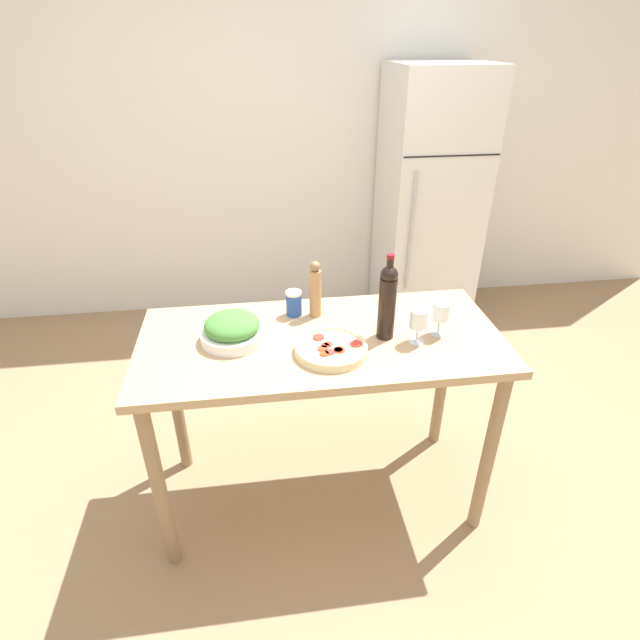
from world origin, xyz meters
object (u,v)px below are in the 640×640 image
wine_bottle (387,300)px  salt_canister (294,303)px  pepper_mill (316,290)px  wine_glass_near (419,320)px  refrigerator (428,203)px  salad_bowl (232,329)px  wine_glass_far (441,313)px  homemade_pizza (331,348)px

wine_bottle → salt_canister: 0.42m
wine_bottle → pepper_mill: size_ratio=1.41×
pepper_mill → wine_glass_near: bearing=-36.1°
refrigerator → pepper_mill: refrigerator is taller
refrigerator → salad_bowl: 2.10m
wine_bottle → wine_glass_far: wine_bottle is taller
pepper_mill → salt_canister: bearing=170.1°
wine_glass_far → homemade_pizza: (-0.44, -0.07, -0.08)m
salt_canister → wine_glass_far: bearing=-23.1°
wine_bottle → pepper_mill: 0.33m
wine_bottle → wine_glass_near: 0.14m
wine_glass_far → salt_canister: wine_glass_far is taller
wine_bottle → salad_bowl: wine_bottle is taller
salt_canister → refrigerator: bearing=53.5°
wine_bottle → salt_canister: size_ratio=3.18×
refrigerator → salt_canister: refrigerator is taller
wine_glass_near → wine_glass_far: (0.10, 0.04, 0.00)m
refrigerator → wine_glass_near: (-0.63, -1.74, 0.09)m
wine_bottle → wine_glass_far: size_ratio=2.46×
salad_bowl → salt_canister: salad_bowl is taller
wine_glass_near → pepper_mill: (-0.36, 0.26, 0.02)m
refrigerator → salad_bowl: bearing=-129.3°
wine_bottle → wine_glass_near: wine_bottle is taller
wine_glass_near → salt_canister: wine_glass_near is taller
wine_glass_near → wine_glass_far: size_ratio=1.00×
homemade_pizza → salt_canister: bearing=109.9°
homemade_pizza → salt_canister: size_ratio=2.51×
wine_glass_near → homemade_pizza: 0.35m
wine_glass_near → homemade_pizza: bearing=-175.2°
salad_bowl → pepper_mill: bearing=24.0°
salad_bowl → wine_bottle: bearing=-5.0°
wine_glass_far → homemade_pizza: 0.46m
wine_bottle → wine_glass_near: bearing=-27.2°
pepper_mill → homemade_pizza: 0.31m
pepper_mill → salt_canister: 0.11m
refrigerator → wine_glass_far: size_ratio=12.44×
salad_bowl → wine_glass_near: bearing=-8.8°
homemade_pizza → salt_canister: (-0.11, 0.31, 0.04)m
wine_bottle → wine_glass_near: size_ratio=2.46×
wine_glass_far → pepper_mill: size_ratio=0.57×
homemade_pizza → refrigerator: bearing=61.3°
wine_glass_near → homemade_pizza: size_ratio=0.52×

